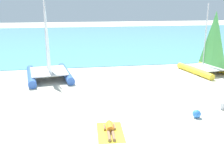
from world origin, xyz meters
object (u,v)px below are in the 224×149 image
sailboat_yellow (208,63)px  sunbather_right (110,129)px  beach_ball (197,114)px  cooler_box (223,105)px  towel_right (110,132)px  sailboat_blue (48,66)px

sailboat_yellow → sunbather_right: size_ratio=3.41×
beach_ball → cooler_box: (1.92, 0.86, -0.02)m
sunbather_right → cooler_box: size_ratio=3.13×
towel_right → beach_ball: beach_ball is taller
sailboat_blue → beach_ball: 11.07m
sailboat_blue → beach_ball: (7.37, -8.23, -0.72)m
sailboat_blue → towel_right: size_ratio=3.25×
beach_ball → sailboat_blue: bearing=131.9°
sailboat_yellow → beach_ball: size_ratio=13.38×
cooler_box → sailboat_blue: bearing=141.6°
sailboat_blue → cooler_box: sailboat_blue is taller
towel_right → cooler_box: cooler_box is taller
sailboat_yellow → cooler_box: size_ratio=10.67×
sailboat_yellow → towel_right: (-9.12, -8.56, -0.79)m
towel_right → beach_ball: bearing=10.2°
towel_right → beach_ball: (4.32, 0.77, 0.19)m
towel_right → cooler_box: size_ratio=3.80×
sailboat_yellow → beach_ball: sailboat_yellow is taller
towel_right → sunbather_right: size_ratio=1.21×
sailboat_yellow → cooler_box: 7.53m
sailboat_blue → sunbather_right: 9.47m
towel_right → sunbather_right: bearing=85.8°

